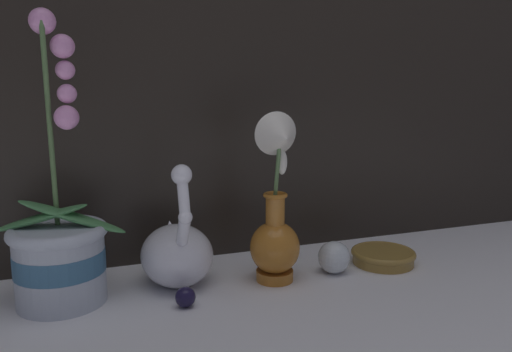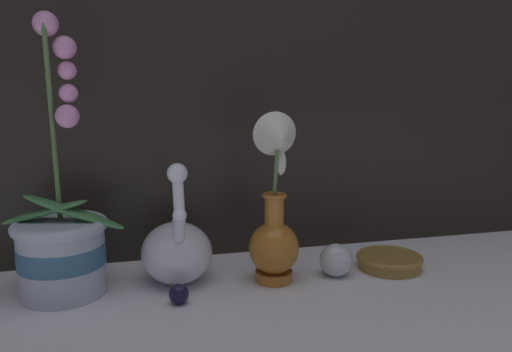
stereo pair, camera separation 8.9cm
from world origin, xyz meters
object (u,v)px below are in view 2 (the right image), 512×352
(glass_sphere, at_px, (336,260))
(amber_dish, at_px, (389,260))
(orchid_potted_plant, at_px, (62,242))
(blue_vase, at_px, (275,221))
(swan_figurine, at_px, (177,248))

(glass_sphere, height_order, amber_dish, glass_sphere)
(orchid_potted_plant, xyz_separation_m, blue_vase, (0.36, -0.04, 0.02))
(amber_dish, bearing_deg, glass_sphere, -174.35)
(orchid_potted_plant, height_order, glass_sphere, orchid_potted_plant)
(glass_sphere, bearing_deg, swan_figurine, 170.61)
(orchid_potted_plant, bearing_deg, amber_dish, -2.17)
(orchid_potted_plant, distance_m, glass_sphere, 0.49)
(glass_sphere, bearing_deg, amber_dish, 5.65)
(swan_figurine, xyz_separation_m, glass_sphere, (0.29, -0.05, -0.03))
(swan_figurine, bearing_deg, blue_vase, -16.34)
(blue_vase, xyz_separation_m, glass_sphere, (0.12, 0.00, -0.08))
(swan_figurine, relative_size, blue_vase, 0.74)
(glass_sphere, bearing_deg, blue_vase, -178.97)
(swan_figurine, relative_size, amber_dish, 1.79)
(blue_vase, relative_size, glass_sphere, 5.01)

